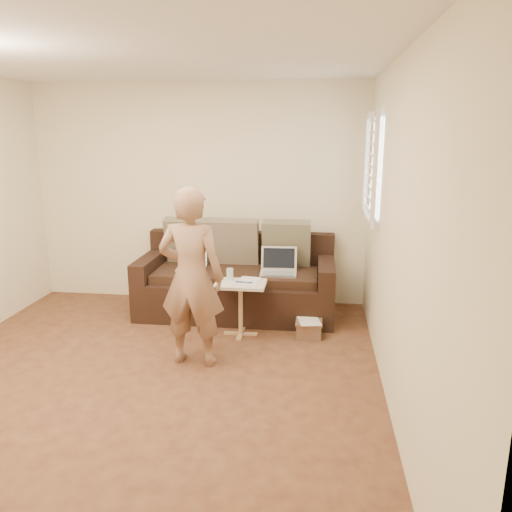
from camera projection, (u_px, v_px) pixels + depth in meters
The scene contains 17 objects.
floor at pixel (140, 385), 4.15m from camera, with size 4.50×4.50×0.00m, color #4C271C.
ceiling at pixel (119, 50), 3.52m from camera, with size 4.50×4.50×0.00m, color white.
wall_back at pixel (199, 195), 6.00m from camera, with size 4.00×4.00×0.00m, color beige.
wall_right at pixel (398, 238), 3.60m from camera, with size 4.50×4.50×0.00m, color beige.
window_blinds at pixel (372, 167), 4.95m from camera, with size 0.12×0.88×1.08m, color white, non-canonical shape.
sofa at pixel (237, 278), 5.69m from camera, with size 2.20×0.95×0.85m, color black, non-canonical shape.
pillow_left at pixel (189, 240), 5.91m from camera, with size 0.55×0.14×0.55m, color brown, non-canonical shape.
pillow_mid at pixel (235, 242), 5.82m from camera, with size 0.55×0.14×0.55m, color #6A5E4C, non-canonical shape.
pillow_right at pixel (286, 244), 5.74m from camera, with size 0.55×0.14×0.55m, color brown, non-canonical shape.
laptop_silver at pixel (278, 274), 5.48m from camera, with size 0.40×0.29×0.27m, color #B7BABC, non-canonical shape.
laptop_white at pixel (191, 269), 5.68m from camera, with size 0.32×0.24×0.24m, color white, non-canonical shape.
person at pixel (191, 277), 4.37m from camera, with size 0.59×0.40×1.61m, color #8A604B.
side_table at pixel (241, 309), 5.11m from camera, with size 0.51×0.36×0.56m, color silver, non-canonical shape.
drinking_glass at pixel (230, 274), 5.13m from camera, with size 0.07×0.07×0.12m, color silver, non-canonical shape.
scissors at pixel (244, 282), 5.03m from camera, with size 0.18×0.10×0.02m, color silver, non-canonical shape.
paper_on_table at pixel (248, 281), 5.10m from camera, with size 0.21×0.30×0.00m, color white, non-canonical shape.
striped_box at pixel (309, 328), 5.12m from camera, with size 0.27×0.27×0.17m, color red, non-canonical shape.
Camera 1 is at (1.42, -3.62, 2.05)m, focal length 35.11 mm.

